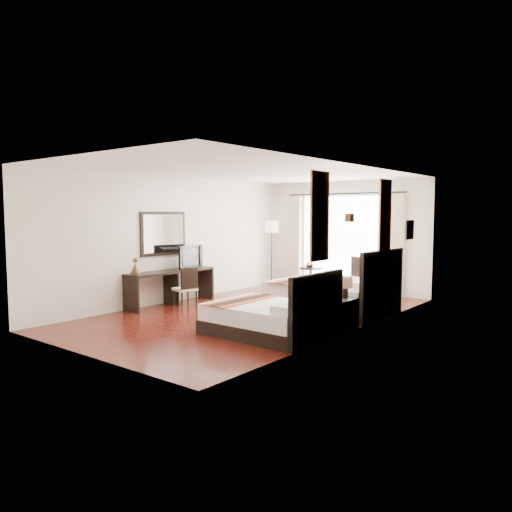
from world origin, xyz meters
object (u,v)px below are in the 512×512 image
Objects in this scene: floor_lamp at (272,231)px; window_chair at (351,285)px; table_lamp at (345,284)px; side_table at (311,280)px; console_desk at (171,287)px; bed_near at (272,318)px; nightstand at (340,314)px; television at (187,257)px; desk_chair at (185,296)px; bed_far at (333,295)px; vase at (336,298)px; fruit_bowl at (310,266)px.

floor_lamp is 2.86m from window_chair.
floor_lamp is at bearing 140.87° from table_lamp.
table_lamp reaches higher than side_table.
table_lamp is 3.82m from side_table.
window_chair reaches higher than table_lamp.
floor_lamp is (-0.01, 3.67, 1.13)m from console_desk.
bed_near is 4.24m from window_chair.
nightstand is 0.86× the size of side_table.
television is 3.23m from floor_lamp.
desk_chair is (-2.75, 0.67, -0.02)m from bed_near.
table_lamp is at bearing 5.34° from console_desk.
window_chair is (-0.76, 4.17, 0.00)m from bed_near.
nightstand is at bearing -56.39° from bed_far.
side_table is (-2.49, 3.01, 0.06)m from nightstand.
console_desk is at bearing -115.37° from side_table.
bed_near is 3.61m from television.
bed_far is at bearing -46.35° from side_table.
table_lamp is at bearing -52.63° from bed_far.
floor_lamp reaches higher than desk_chair.
floor_lamp is at bearing -72.24° from window_chair.
nightstand is 0.31× the size of floor_lamp.
console_desk is (-4.01, -0.11, -0.18)m from vase.
television is 3.94m from window_chair.
bed_near is 3.47× the size of nightstand.
console_desk is at bearing -13.18° from window_chair.
nightstand is at bearing 48.68° from window_chair.
desk_chair is 3.49m from fruit_bowl.
table_lamp is 3.81m from fruit_bowl.
table_lamp is 0.23× the size of floor_lamp.
bed_near reaches higher than vase.
side_table is (1.53, 3.23, -0.05)m from console_desk.
vase is 3.46m from desk_chair.
floor_lamp is at bearing 146.03° from bed_far.
console_desk is at bearing -153.90° from bed_far.
bed_far is at bearing -84.49° from television.
window_chair reaches higher than side_table.
desk_chair is at bearing -106.01° from side_table.
vase is at bearing -51.63° from side_table.
side_table is at bearing -93.08° from desk_chair.
desk_chair is (0.57, -0.12, -0.11)m from console_desk.
console_desk is 3.84m from floor_lamp.
side_table is at bearing -42.10° from television.
nightstand is at bearing 55.51° from bed_near.
window_chair is at bearing 116.00° from table_lamp.
bed_far reaches higher than bed_near.
vase is (0.86, -1.43, 0.22)m from bed_far.
television is at bearing 178.66° from table_lamp.
console_desk is 2.32× the size of window_chair.
table_lamp is at bearing -158.91° from desk_chair.
nightstand is at bearing -161.32° from desk_chair.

